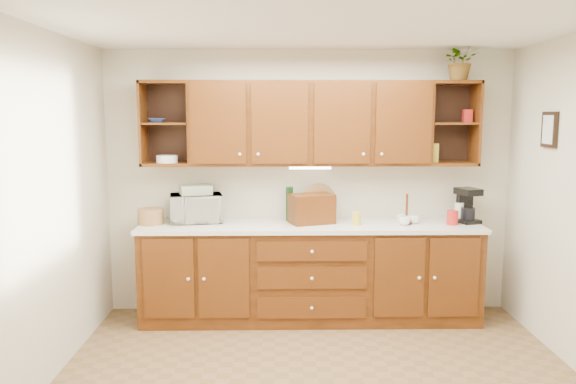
{
  "coord_description": "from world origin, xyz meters",
  "views": [
    {
      "loc": [
        -0.3,
        -3.8,
        1.98
      ],
      "look_at": [
        -0.22,
        1.15,
        1.29
      ],
      "focal_mm": 35.0,
      "sensor_mm": 36.0,
      "label": 1
    }
  ],
  "objects_px": {
    "bread_box": "(312,209)",
    "coffee_maker": "(467,206)",
    "microwave": "(196,208)",
    "potted_plant": "(461,61)"
  },
  "relations": [
    {
      "from": "bread_box",
      "to": "potted_plant",
      "type": "bearing_deg",
      "value": -16.14
    },
    {
      "from": "microwave",
      "to": "bread_box",
      "type": "relative_size",
      "value": 1.22
    },
    {
      "from": "bread_box",
      "to": "potted_plant",
      "type": "xyz_separation_m",
      "value": [
        1.4,
        0.07,
        1.39
      ]
    },
    {
      "from": "microwave",
      "to": "bread_box",
      "type": "height_order",
      "value": "bread_box"
    },
    {
      "from": "bread_box",
      "to": "coffee_maker",
      "type": "distance_m",
      "value": 1.51
    },
    {
      "from": "bread_box",
      "to": "coffee_maker",
      "type": "height_order",
      "value": "coffee_maker"
    },
    {
      "from": "microwave",
      "to": "potted_plant",
      "type": "relative_size",
      "value": 1.32
    },
    {
      "from": "coffee_maker",
      "to": "bread_box",
      "type": "bearing_deg",
      "value": 163.77
    },
    {
      "from": "potted_plant",
      "to": "microwave",
      "type": "bearing_deg",
      "value": 179.59
    },
    {
      "from": "microwave",
      "to": "bread_box",
      "type": "bearing_deg",
      "value": -15.27
    }
  ]
}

